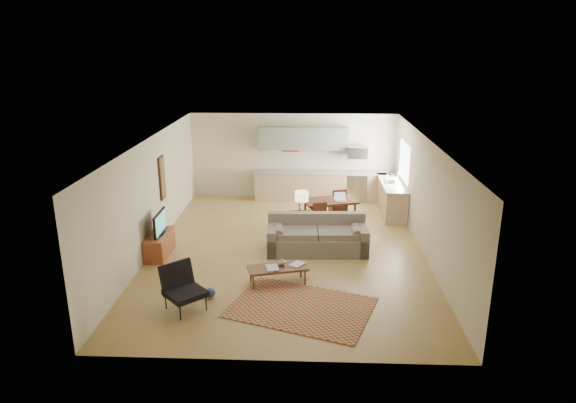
{
  "coord_description": "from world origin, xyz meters",
  "views": [
    {
      "loc": [
        0.49,
        -11.52,
        4.88
      ],
      "look_at": [
        0.0,
        0.3,
        1.15
      ],
      "focal_mm": 32.0,
      "sensor_mm": 36.0,
      "label": 1
    }
  ],
  "objects_px": {
    "armchair": "(185,289)",
    "console_table": "(301,225)",
    "coffee_table": "(278,275)",
    "dining_table": "(330,212)",
    "tv_credenza": "(160,244)",
    "sofa": "(317,235)"
  },
  "relations": [
    {
      "from": "console_table",
      "to": "armchair",
      "type": "bearing_deg",
      "value": -134.06
    },
    {
      "from": "armchair",
      "to": "sofa",
      "type": "bearing_deg",
      "value": 6.09
    },
    {
      "from": "armchair",
      "to": "dining_table",
      "type": "distance_m",
      "value": 5.6
    },
    {
      "from": "armchair",
      "to": "tv_credenza",
      "type": "xyz_separation_m",
      "value": [
        -1.21,
        2.54,
        -0.17
      ]
    },
    {
      "from": "tv_credenza",
      "to": "armchair",
      "type": "bearing_deg",
      "value": -64.51
    },
    {
      "from": "coffee_table",
      "to": "console_table",
      "type": "height_order",
      "value": "console_table"
    },
    {
      "from": "coffee_table",
      "to": "tv_credenza",
      "type": "relative_size",
      "value": 1.07
    },
    {
      "from": "dining_table",
      "to": "console_table",
      "type": "bearing_deg",
      "value": -142.07
    },
    {
      "from": "armchair",
      "to": "tv_credenza",
      "type": "height_order",
      "value": "armchair"
    },
    {
      "from": "armchair",
      "to": "dining_table",
      "type": "bearing_deg",
      "value": 15.96
    },
    {
      "from": "console_table",
      "to": "dining_table",
      "type": "xyz_separation_m",
      "value": [
        0.76,
        1.05,
        0.0
      ]
    },
    {
      "from": "sofa",
      "to": "dining_table",
      "type": "distance_m",
      "value": 1.93
    },
    {
      "from": "armchair",
      "to": "console_table",
      "type": "bearing_deg",
      "value": 17.45
    },
    {
      "from": "tv_credenza",
      "to": "sofa",
      "type": "bearing_deg",
      "value": 5.65
    },
    {
      "from": "sofa",
      "to": "tv_credenza",
      "type": "xyz_separation_m",
      "value": [
        -3.72,
        -0.37,
        -0.16
      ]
    },
    {
      "from": "coffee_table",
      "to": "dining_table",
      "type": "relative_size",
      "value": 0.88
    },
    {
      "from": "console_table",
      "to": "sofa",
      "type": "bearing_deg",
      "value": -79.6
    },
    {
      "from": "sofa",
      "to": "coffee_table",
      "type": "relative_size",
      "value": 1.99
    },
    {
      "from": "tv_credenza",
      "to": "coffee_table",
      "type": "bearing_deg",
      "value": -25.35
    },
    {
      "from": "coffee_table",
      "to": "tv_credenza",
      "type": "bearing_deg",
      "value": 139.72
    },
    {
      "from": "coffee_table",
      "to": "dining_table",
      "type": "bearing_deg",
      "value": 56.6
    },
    {
      "from": "tv_credenza",
      "to": "console_table",
      "type": "distance_m",
      "value": 3.54
    }
  ]
}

